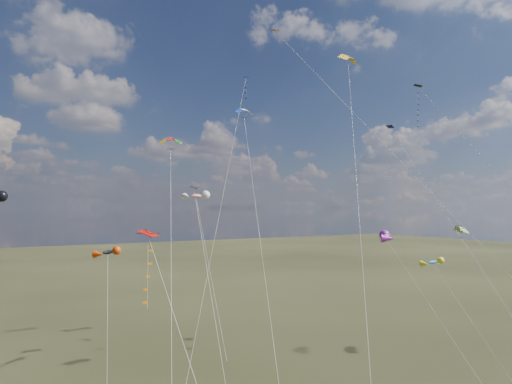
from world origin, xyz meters
TOP-DOWN VIEW (x-y plane):
  - diamond_black_high at (22.95, 13.17)m, footprint 10.82×23.96m
  - diamond_navy_tall at (8.38, 36.77)m, footprint 19.82×23.61m
  - diamond_black_mid at (-8.94, 11.59)m, footprint 2.47×13.37m
  - diamond_red_low at (-16.68, 1.71)m, footprint 3.43×10.27m
  - diamond_navy_right at (16.34, 12.97)m, footprint 0.96×20.00m
  - diamond_orange_center at (1.50, -0.65)m, footprint 16.21×24.45m
  - parafoil_yellow at (8.35, 12.24)m, footprint 17.41×21.25m
  - parafoil_blue_white at (0.51, 21.62)m, footprint 10.28×23.72m
  - parafoil_striped at (23.97, 9.92)m, footprint 2.96×12.92m
  - parafoil_tricolor at (-11.70, 12.62)m, footprint 6.86×17.82m
  - novelty_black_orange at (-13.87, 26.78)m, footprint 3.27×9.33m
  - novelty_white_purple at (2.05, 0.85)m, footprint 6.05×9.54m
  - novelty_redwhite_stripe at (-0.28, 34.22)m, footprint 3.57×14.51m
  - novelty_blue_yellow at (11.44, 4.01)m, footprint 4.35×7.97m

SIDE VIEW (x-z plane):
  - novelty_blue_yellow at x=11.44m, z-range 5.78..18.25m
  - novelty_black_orange at x=-13.87m, z-range 5.87..18.76m
  - diamond_red_low at x=-16.68m, z-range 5.08..20.97m
  - diamond_black_mid at x=-8.94m, z-range 3.71..23.08m
  - parafoil_striped at x=23.97m, z-range 7.07..22.64m
  - novelty_white_purple at x=2.05m, z-range 7.19..22.65m
  - novelty_redwhite_stripe at x=-0.28m, z-range 9.06..28.73m
  - diamond_orange_center at x=1.50m, z-range 4.84..37.70m
  - diamond_navy_right at x=16.34m, z-range 8.99..36.19m
  - parafoil_tricolor at x=-11.70m, z-range 11.16..34.88m
  - diamond_black_high at x=22.95m, z-range 11.79..44.98m
  - parafoil_blue_white at x=0.51m, z-range 13.94..43.36m
  - diamond_navy_tall at x=8.38m, z-range 13.59..52.32m
  - parafoil_yellow at x=8.35m, z-range 16.40..50.95m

